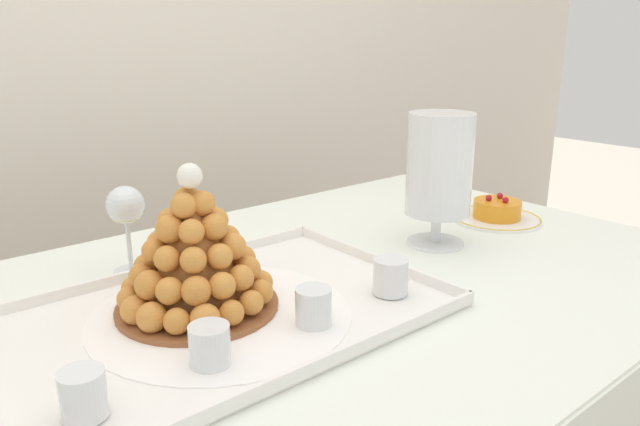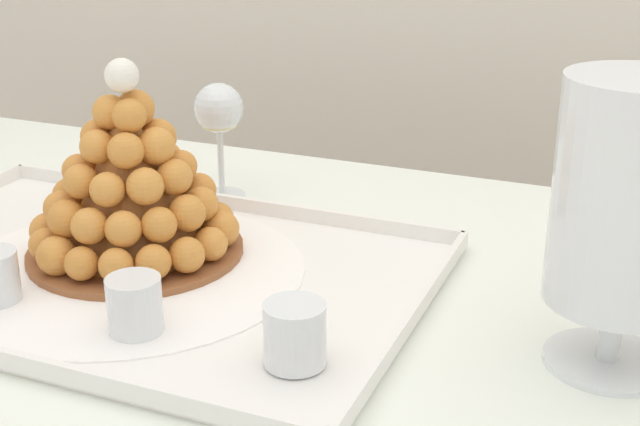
{
  "view_description": "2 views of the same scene",
  "coord_description": "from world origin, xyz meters",
  "px_view_note": "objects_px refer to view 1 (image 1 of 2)",
  "views": [
    {
      "loc": [
        -0.54,
        -0.72,
        1.16
      ],
      "look_at": [
        0.05,
        -0.01,
        0.88
      ],
      "focal_mm": 33.95,
      "sensor_mm": 36.0,
      "label": 1
    },
    {
      "loc": [
        0.39,
        -0.73,
        1.17
      ],
      "look_at": [
        0.06,
        0.05,
        0.84
      ],
      "focal_mm": 49.51,
      "sensor_mm": 36.0,
      "label": 2
    }
  ],
  "objects_px": {
    "macaron_goblet": "(438,167)",
    "serving_tray": "(221,316)",
    "dessert_cup_mid_left": "(210,346)",
    "croquembouche": "(195,257)",
    "wine_glass": "(126,209)",
    "dessert_cup_mid_right": "(391,277)",
    "dessert_cup_centre": "(313,308)",
    "dessert_cup_left": "(83,396)",
    "fruit_tart_plate": "(497,213)"
  },
  "relations": [
    {
      "from": "macaron_goblet",
      "to": "serving_tray",
      "type": "bearing_deg",
      "value": -178.25
    },
    {
      "from": "serving_tray",
      "to": "dessert_cup_mid_left",
      "type": "relative_size",
      "value": 12.47
    },
    {
      "from": "croquembouche",
      "to": "wine_glass",
      "type": "relative_size",
      "value": 1.55
    },
    {
      "from": "dessert_cup_mid_left",
      "to": "wine_glass",
      "type": "distance_m",
      "value": 0.38
    },
    {
      "from": "dessert_cup_mid_right",
      "to": "dessert_cup_centre",
      "type": "bearing_deg",
      "value": -178.56
    },
    {
      "from": "dessert_cup_left",
      "to": "wine_glass",
      "type": "distance_m",
      "value": 0.44
    },
    {
      "from": "croquembouche",
      "to": "dessert_cup_left",
      "type": "height_order",
      "value": "croquembouche"
    },
    {
      "from": "dessert_cup_mid_left",
      "to": "dessert_cup_mid_right",
      "type": "distance_m",
      "value": 0.33
    },
    {
      "from": "dessert_cup_left",
      "to": "wine_glass",
      "type": "relative_size",
      "value": 0.34
    },
    {
      "from": "dessert_cup_mid_right",
      "to": "wine_glass",
      "type": "xyz_separation_m",
      "value": [
        -0.27,
        0.37,
        0.08
      ]
    },
    {
      "from": "dessert_cup_mid_right",
      "to": "fruit_tart_plate",
      "type": "xyz_separation_m",
      "value": [
        0.48,
        0.13,
        -0.02
      ]
    },
    {
      "from": "macaron_goblet",
      "to": "fruit_tart_plate",
      "type": "relative_size",
      "value": 1.3
    },
    {
      "from": "serving_tray",
      "to": "macaron_goblet",
      "type": "distance_m",
      "value": 0.52
    },
    {
      "from": "dessert_cup_centre",
      "to": "fruit_tart_plate",
      "type": "distance_m",
      "value": 0.66
    },
    {
      "from": "dessert_cup_left",
      "to": "fruit_tart_plate",
      "type": "distance_m",
      "value": 0.98
    },
    {
      "from": "dessert_cup_left",
      "to": "fruit_tart_plate",
      "type": "bearing_deg",
      "value": 8.48
    },
    {
      "from": "dessert_cup_left",
      "to": "dessert_cup_centre",
      "type": "height_order",
      "value": "same"
    },
    {
      "from": "croquembouche",
      "to": "dessert_cup_mid_right",
      "type": "bearing_deg",
      "value": -29.39
    },
    {
      "from": "dessert_cup_mid_right",
      "to": "dessert_cup_mid_left",
      "type": "bearing_deg",
      "value": -179.24
    },
    {
      "from": "fruit_tart_plate",
      "to": "wine_glass",
      "type": "xyz_separation_m",
      "value": [
        -0.75,
        0.23,
        0.1
      ]
    },
    {
      "from": "dessert_cup_left",
      "to": "macaron_goblet",
      "type": "bearing_deg",
      "value": 10.25
    },
    {
      "from": "dessert_cup_centre",
      "to": "serving_tray",
      "type": "bearing_deg",
      "value": 127.38
    },
    {
      "from": "dessert_cup_left",
      "to": "dessert_cup_mid_right",
      "type": "relative_size",
      "value": 0.94
    },
    {
      "from": "dessert_cup_left",
      "to": "dessert_cup_centre",
      "type": "xyz_separation_m",
      "value": [
        0.32,
        0.01,
        0.0
      ]
    },
    {
      "from": "macaron_goblet",
      "to": "wine_glass",
      "type": "distance_m",
      "value": 0.58
    },
    {
      "from": "dessert_cup_mid_left",
      "to": "dessert_cup_mid_right",
      "type": "relative_size",
      "value": 0.92
    },
    {
      "from": "serving_tray",
      "to": "dessert_cup_mid_right",
      "type": "relative_size",
      "value": 11.41
    },
    {
      "from": "serving_tray",
      "to": "wine_glass",
      "type": "height_order",
      "value": "wine_glass"
    },
    {
      "from": "dessert_cup_mid_left",
      "to": "macaron_goblet",
      "type": "xyz_separation_m",
      "value": [
        0.58,
        0.13,
        0.12
      ]
    },
    {
      "from": "dessert_cup_mid_left",
      "to": "macaron_goblet",
      "type": "relative_size",
      "value": 0.2
    },
    {
      "from": "dessert_cup_centre",
      "to": "fruit_tart_plate",
      "type": "bearing_deg",
      "value": 11.99
    },
    {
      "from": "croquembouche",
      "to": "dessert_cup_mid_left",
      "type": "xyz_separation_m",
      "value": [
        -0.07,
        -0.15,
        -0.06
      ]
    },
    {
      "from": "serving_tray",
      "to": "dessert_cup_mid_left",
      "type": "bearing_deg",
      "value": -126.55
    },
    {
      "from": "dessert_cup_centre",
      "to": "dessert_cup_mid_right",
      "type": "height_order",
      "value": "dessert_cup_mid_right"
    },
    {
      "from": "dessert_cup_mid_left",
      "to": "macaron_goblet",
      "type": "distance_m",
      "value": 0.6
    },
    {
      "from": "dessert_cup_mid_left",
      "to": "dessert_cup_mid_right",
      "type": "xyz_separation_m",
      "value": [
        0.33,
        0.0,
        0.0
      ]
    },
    {
      "from": "macaron_goblet",
      "to": "wine_glass",
      "type": "bearing_deg",
      "value": 154.95
    },
    {
      "from": "serving_tray",
      "to": "dessert_cup_left",
      "type": "distance_m",
      "value": 0.27
    },
    {
      "from": "dessert_cup_centre",
      "to": "fruit_tart_plate",
      "type": "height_order",
      "value": "dessert_cup_centre"
    },
    {
      "from": "serving_tray",
      "to": "dessert_cup_mid_left",
      "type": "height_order",
      "value": "dessert_cup_mid_left"
    },
    {
      "from": "fruit_tart_plate",
      "to": "dessert_cup_mid_left",
      "type": "bearing_deg",
      "value": -170.4
    },
    {
      "from": "serving_tray",
      "to": "croquembouche",
      "type": "distance_m",
      "value": 0.09
    },
    {
      "from": "dessert_cup_left",
      "to": "dessert_cup_mid_left",
      "type": "relative_size",
      "value": 1.03
    },
    {
      "from": "dessert_cup_mid_right",
      "to": "fruit_tart_plate",
      "type": "distance_m",
      "value": 0.5
    },
    {
      "from": "dessert_cup_mid_right",
      "to": "wine_glass",
      "type": "relative_size",
      "value": 0.36
    },
    {
      "from": "dessert_cup_mid_right",
      "to": "macaron_goblet",
      "type": "xyz_separation_m",
      "value": [
        0.25,
        0.12,
        0.12
      ]
    },
    {
      "from": "fruit_tart_plate",
      "to": "wine_glass",
      "type": "height_order",
      "value": "wine_glass"
    },
    {
      "from": "dessert_cup_mid_right",
      "to": "serving_tray",
      "type": "bearing_deg",
      "value": 156.54
    },
    {
      "from": "croquembouche",
      "to": "dessert_cup_mid_left",
      "type": "bearing_deg",
      "value": -113.63
    },
    {
      "from": "dessert_cup_centre",
      "to": "fruit_tart_plate",
      "type": "xyz_separation_m",
      "value": [
        0.64,
        0.14,
        -0.02
      ]
    }
  ]
}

